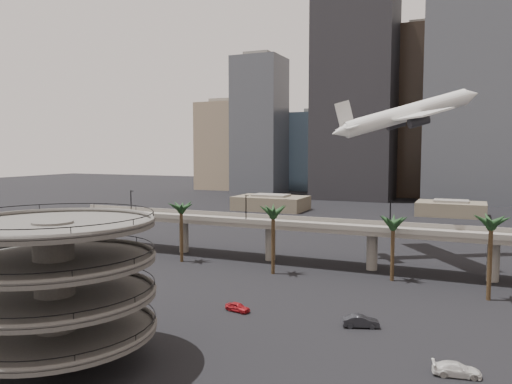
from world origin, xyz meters
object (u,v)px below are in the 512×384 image
at_px(parking_ramp, 55,279).
at_px(car_c, 457,369).
at_px(overpass, 319,230).
at_px(airborne_jet, 406,114).
at_px(car_b, 361,321).
at_px(car_a, 238,307).

xyz_separation_m(parking_ramp, car_c, (41.20, 14.90, -9.11)).
xyz_separation_m(overpass, car_c, (28.20, -44.09, -6.61)).
bearing_deg(airborne_jet, parking_ramp, -142.91).
bearing_deg(parking_ramp, overpass, 77.57).
xyz_separation_m(airborne_jet, car_c, (13.30, -60.43, -31.27)).
height_order(parking_ramp, car_b, parking_ramp).
xyz_separation_m(parking_ramp, car_a, (10.58, 24.72, -9.16)).
distance_m(parking_ramp, car_c, 44.75).
relative_size(parking_ramp, overpass, 0.17).
height_order(parking_ramp, airborne_jet, airborne_jet).
bearing_deg(airborne_jet, car_a, -141.48).
bearing_deg(car_a, car_c, -95.74).
distance_m(airborne_jet, car_c, 69.33).
xyz_separation_m(car_b, car_c, (12.42, -10.57, -0.09)).
height_order(airborne_jet, car_b, airborne_jet).
bearing_deg(car_c, car_b, 39.09).
bearing_deg(overpass, car_a, -94.04).
bearing_deg(car_b, parking_ramp, 112.02).
height_order(overpass, car_a, overpass).
height_order(airborne_jet, car_a, airborne_jet).
xyz_separation_m(parking_ramp, airborne_jet, (27.90, 75.33, 22.16)).
bearing_deg(parking_ramp, airborne_jet, 69.68).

